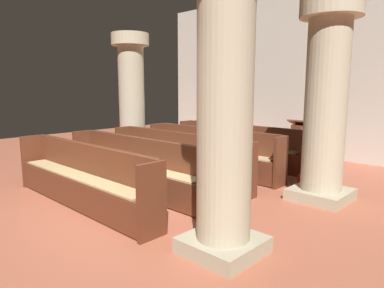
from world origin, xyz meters
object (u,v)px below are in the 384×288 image
(pew_row_4, at_px, (81,174))
(pillar_aisle_rear, at_px, (225,104))
(pew_row_1, at_px, (210,149))
(kneeler_box_red, at_px, (309,180))
(pillar_aisle_side, at_px, (326,98))
(pew_row_0, at_px, (238,144))
(pillar_far_side, at_px, (132,95))
(lectern, at_px, (298,144))
(pew_row_3, at_px, (135,164))
(hymn_book, at_px, (226,123))
(pew_row_2, at_px, (177,156))

(pew_row_4, relative_size, pillar_aisle_rear, 1.10)
(pew_row_1, relative_size, kneeler_box_red, 10.41)
(pillar_aisle_side, xyz_separation_m, pillar_aisle_rear, (0.00, -2.64, -0.00))
(pew_row_0, bearing_deg, pew_row_4, -90.00)
(pillar_aisle_side, distance_m, kneeler_box_red, 1.81)
(pew_row_0, distance_m, kneeler_box_red, 2.20)
(pillar_far_side, bearing_deg, pew_row_1, 4.66)
(pew_row_0, height_order, lectern, lectern)
(pillar_aisle_side, distance_m, lectern, 3.28)
(pew_row_1, relative_size, pew_row_4, 1.00)
(pillar_far_side, distance_m, pillar_aisle_rear, 5.79)
(pew_row_0, height_order, pew_row_4, same)
(pew_row_0, bearing_deg, pew_row_3, -90.00)
(pew_row_1, distance_m, pillar_far_side, 2.82)
(kneeler_box_red, bearing_deg, pew_row_1, -166.46)
(pew_row_4, height_order, pillar_far_side, pillar_far_side)
(pew_row_1, xyz_separation_m, hymn_book, (-0.54, 1.23, 0.47))
(pew_row_1, height_order, pillar_far_side, pillar_far_side)
(lectern, distance_m, hymn_book, 1.90)
(pew_row_4, distance_m, pillar_far_side, 4.06)
(pew_row_1, relative_size, pew_row_3, 1.00)
(pew_row_3, relative_size, pillar_far_side, 1.10)
(lectern, xyz_separation_m, kneeler_box_red, (1.18, -1.83, -0.35))
(lectern, bearing_deg, pillar_far_side, -143.77)
(hymn_book, bearing_deg, pew_row_4, -82.98)
(pew_row_3, bearing_deg, pew_row_0, 90.00)
(pillar_far_side, bearing_deg, pillar_aisle_rear, -26.88)
(pew_row_3, bearing_deg, pew_row_4, -90.00)
(lectern, height_order, kneeler_box_red, lectern)
(pew_row_0, distance_m, pew_row_4, 4.17)
(pew_row_2, height_order, lectern, lectern)
(pew_row_1, xyz_separation_m, kneeler_box_red, (2.09, 0.50, -0.41))
(pew_row_1, height_order, pew_row_4, same)
(pew_row_2, bearing_deg, hymn_book, 103.29)
(pew_row_3, height_order, hymn_book, hymn_book)
(pew_row_1, bearing_deg, kneeler_box_red, 13.54)
(pew_row_1, relative_size, pillar_aisle_rear, 1.10)
(pew_row_3, bearing_deg, kneeler_box_red, 51.08)
(pillar_aisle_rear, height_order, hymn_book, pillar_aisle_rear)
(pew_row_2, relative_size, pew_row_4, 1.00)
(kneeler_box_red, bearing_deg, pew_row_2, -143.51)
(pew_row_1, bearing_deg, pew_row_2, -90.00)
(pew_row_2, height_order, hymn_book, hymn_book)
(pew_row_1, relative_size, pillar_far_side, 1.10)
(pew_row_4, relative_size, pillar_aisle_side, 1.10)
(pillar_aisle_side, bearing_deg, hymn_book, 155.64)
(pew_row_4, xyz_separation_m, kneeler_box_red, (2.09, 3.64, -0.41))
(pillar_far_side, height_order, pillar_aisle_rear, same)
(pillar_aisle_rear, relative_size, kneeler_box_red, 9.46)
(hymn_book, bearing_deg, lectern, 37.20)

